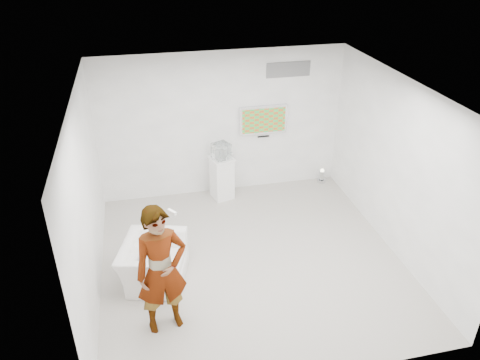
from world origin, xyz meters
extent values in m
cube|color=#AFA8A0|center=(0.00, 0.00, 0.01)|extent=(5.00, 5.00, 0.01)
cube|color=#2F3032|center=(0.00, 0.00, 3.00)|extent=(5.00, 5.00, 0.01)
cube|color=white|center=(0.00, 2.50, 1.50)|extent=(5.00, 0.01, 3.00)
cube|color=white|center=(0.00, -2.50, 1.50)|extent=(5.00, 0.01, 3.00)
cube|color=white|center=(-2.50, 0.00, 1.50)|extent=(0.01, 5.00, 3.00)
cube|color=white|center=(2.50, 0.00, 1.50)|extent=(0.01, 5.00, 3.00)
cube|color=silver|center=(0.85, 2.45, 1.55)|extent=(1.00, 0.08, 0.60)
cube|color=slate|center=(1.35, 2.49, 2.55)|extent=(0.90, 0.02, 0.30)
imported|color=white|center=(-1.54, -1.17, 0.98)|extent=(0.80, 0.61, 1.96)
imported|color=white|center=(-1.64, -0.16, 0.35)|extent=(1.22, 1.31, 0.70)
cube|color=white|center=(-0.08, 2.18, 0.46)|extent=(0.54, 0.54, 0.91)
cylinder|color=silver|center=(2.20, 2.33, 0.15)|extent=(0.24, 0.24, 0.30)
cube|color=white|center=(-0.08, 2.18, 1.07)|extent=(0.40, 0.40, 0.31)
cube|color=white|center=(-0.08, 2.18, 1.01)|extent=(0.12, 0.15, 0.20)
cube|color=white|center=(-1.33, -0.97, 1.76)|extent=(0.12, 0.14, 0.04)
camera|label=1|loc=(-1.60, -6.20, 5.08)|focal=35.00mm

